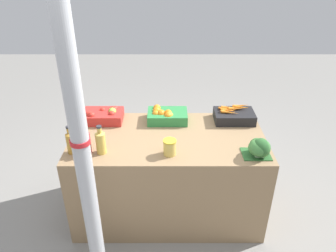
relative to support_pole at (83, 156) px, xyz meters
The scene contains 11 objects.
ground_plane 1.44m from the support_pole, 53.58° to the left, with size 10.00×10.00×0.00m, color gray.
market_table 1.15m from the support_pole, 53.58° to the left, with size 1.67×0.87×0.83m, color #937551.
support_pole is the anchor object (origin of this frame).
apple_crate 1.03m from the support_pole, 93.52° to the left, with size 0.36×0.25×0.12m.
orange_crate 1.15m from the support_pole, 62.61° to the left, with size 0.36×0.25×0.13m.
carrot_crate 1.55m from the support_pole, 41.20° to the left, with size 0.36×0.25×0.13m.
broccoli_pile 1.32m from the support_pole, 18.59° to the left, with size 0.22×0.20×0.17m.
juice_bottle_amber 0.56m from the support_pole, 115.65° to the left, with size 0.06×0.06×0.24m.
juice_bottle_ruby 0.52m from the support_pole, 102.22° to the left, with size 0.07×0.07×0.25m.
juice_bottle_golden 0.51m from the support_pole, 88.84° to the left, with size 0.08×0.08×0.24m.
pickle_jar 0.75m from the support_pole, 39.52° to the left, with size 0.11×0.11×0.13m.
Camera 1 is at (-0.00, -2.41, 2.30)m, focal length 35.00 mm.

